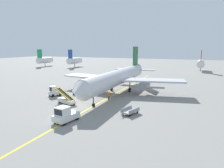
% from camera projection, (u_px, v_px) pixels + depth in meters
% --- Properties ---
extents(ground_plane, '(300.00, 300.00, 0.00)m').
position_uv_depth(ground_plane, '(82.00, 108.00, 34.74)').
color(ground_plane, gray).
extents(taxi_line_yellow, '(2.00, 79.99, 0.01)m').
position_uv_depth(taxi_line_yellow, '(102.00, 101.00, 38.81)').
color(taxi_line_yellow, yellow).
rests_on(taxi_line_yellow, ground).
extents(airliner, '(28.60, 35.26, 10.10)m').
position_uv_depth(airliner, '(118.00, 77.00, 45.81)').
color(airliner, silver).
rests_on(airliner, ground).
extents(pushback_tug, '(2.41, 3.84, 2.20)m').
position_uv_depth(pushback_tug, '(65.00, 115.00, 28.02)').
color(pushback_tug, silver).
rests_on(pushback_tug, ground).
extents(baggage_tug_near_wing, '(2.10, 2.71, 2.10)m').
position_uv_depth(baggage_tug_near_wing, '(54.00, 92.00, 42.90)').
color(baggage_tug_near_wing, silver).
rests_on(baggage_tug_near_wing, ground).
extents(belt_loader_forward_hold, '(2.84, 5.14, 2.59)m').
position_uv_depth(belt_loader_forward_hold, '(78.00, 90.00, 45.69)').
color(belt_loader_forward_hold, silver).
rests_on(belt_loader_forward_hold, ground).
extents(belt_loader_aft_hold, '(5.12, 2.99, 2.59)m').
position_uv_depth(belt_loader_aft_hold, '(66.00, 100.00, 37.03)').
color(belt_loader_aft_hold, silver).
rests_on(belt_loader_aft_hold, ground).
extents(baggage_cart_loaded, '(2.32, 3.82, 0.94)m').
position_uv_depth(baggage_cart_loaded, '(130.00, 111.00, 31.41)').
color(baggage_cart_loaded, '#A5A5A8').
rests_on(baggage_cart_loaded, ground).
extents(ground_crew_marshaller, '(0.36, 0.24, 1.70)m').
position_uv_depth(ground_crew_marshaller, '(109.00, 96.00, 39.34)').
color(ground_crew_marshaller, '#26262D').
rests_on(ground_crew_marshaller, ground).
extents(safety_cone_nose_left, '(0.36, 0.36, 0.44)m').
position_uv_depth(safety_cone_nose_left, '(108.00, 92.00, 45.86)').
color(safety_cone_nose_left, orange).
rests_on(safety_cone_nose_left, ground).
extents(safety_cone_nose_right, '(0.36, 0.36, 0.44)m').
position_uv_depth(safety_cone_nose_right, '(78.00, 84.00, 56.38)').
color(safety_cone_nose_right, orange).
rests_on(safety_cone_nose_right, ground).
extents(safety_cone_wingtip_left, '(0.36, 0.36, 0.44)m').
position_uv_depth(safety_cone_wingtip_left, '(82.00, 96.00, 41.95)').
color(safety_cone_wingtip_left, orange).
rests_on(safety_cone_wingtip_left, ground).
extents(safety_cone_wingtip_right, '(0.36, 0.36, 0.44)m').
position_uv_depth(safety_cone_wingtip_right, '(149.00, 90.00, 47.49)').
color(safety_cone_wingtip_right, orange).
rests_on(safety_cone_wingtip_right, ground).
extents(safety_cone_tail_area, '(0.36, 0.36, 0.44)m').
position_uv_depth(safety_cone_tail_area, '(95.00, 95.00, 43.39)').
color(safety_cone_tail_area, orange).
rests_on(safety_cone_tail_area, ground).
extents(distant_aircraft_far_left, '(3.00, 10.10, 8.80)m').
position_uv_depth(distant_aircraft_far_left, '(45.00, 60.00, 109.60)').
color(distant_aircraft_far_left, silver).
rests_on(distant_aircraft_far_left, ground).
extents(distant_aircraft_mid_left, '(3.00, 10.10, 8.80)m').
position_uv_depth(distant_aircraft_mid_left, '(74.00, 61.00, 105.19)').
color(distant_aircraft_mid_left, silver).
rests_on(distant_aircraft_mid_left, ground).
extents(distant_aircraft_mid_right, '(3.00, 10.10, 8.80)m').
position_uv_depth(distant_aircraft_mid_right, '(201.00, 63.00, 87.59)').
color(distant_aircraft_mid_right, silver).
rests_on(distant_aircraft_mid_right, ground).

